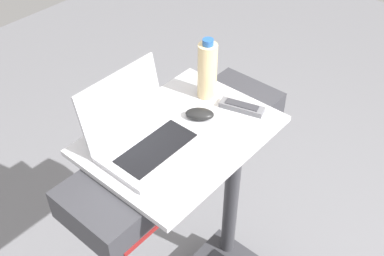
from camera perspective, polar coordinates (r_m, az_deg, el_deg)
desk_board at (r=1.54m, az=-1.41°, el=-0.90°), size 0.64×0.47×0.02m
laptop at (r=1.47m, az=-6.14°, el=-0.67°), size 0.32×0.26×0.23m
computer_mouse at (r=1.59m, az=0.96°, el=1.75°), size 0.11×0.12×0.03m
water_bottle at (r=1.64m, az=1.92°, el=7.21°), size 0.07×0.07×0.23m
tv_remote at (r=1.64m, az=6.22°, el=2.62°), size 0.09×0.17×0.02m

